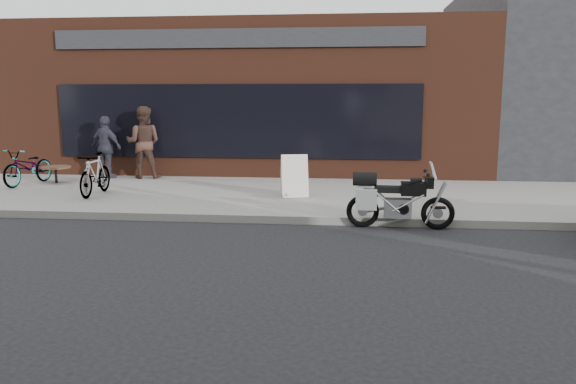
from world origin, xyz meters
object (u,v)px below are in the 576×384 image
object	(u,v)px
bicycle_rear	(95,174)
cafe_table	(56,168)
cafe_patron_left	(143,142)
bicycle_front	(28,167)
cafe_patron_right	(106,147)
motorcycle	(393,200)
sandwich_sign	(294,175)

from	to	relation	value
bicycle_rear	cafe_table	world-z (taller)	bicycle_rear
cafe_table	cafe_patron_left	size ratio (longest dim) A/B	0.39
bicycle_front	cafe_patron_right	size ratio (longest dim) A/B	1.03
bicycle_front	cafe_patron_right	world-z (taller)	cafe_patron_right
cafe_table	cafe_patron_right	xyz separation A→B (m)	(0.95, 1.00, 0.45)
cafe_table	cafe_patron_left	xyz separation A→B (m)	(1.95, 1.14, 0.58)
cafe_table	cafe_patron_left	distance (m)	2.33
motorcycle	bicycle_front	distance (m)	9.45
bicycle_front	cafe_patron_left	distance (m)	2.94
motorcycle	cafe_table	size ratio (longest dim) A/B	2.54
bicycle_rear	cafe_patron_left	distance (m)	2.82
bicycle_front	cafe_patron_right	xyz separation A→B (m)	(1.50, 1.32, 0.39)
motorcycle	cafe_patron_right	xyz separation A→B (m)	(-7.37, 4.57, 0.47)
motorcycle	cafe_patron_left	distance (m)	7.95
bicycle_front	sandwich_sign	size ratio (longest dim) A/B	1.86
cafe_patron_right	cafe_patron_left	bearing A→B (deg)	-151.35
cafe_patron_right	motorcycle	bearing A→B (deg)	168.78
bicycle_front	cafe_patron_left	world-z (taller)	cafe_patron_left
cafe_table	bicycle_rear	bearing A→B (deg)	-41.85
bicycle_front	cafe_table	distance (m)	0.63
cafe_table	cafe_patron_right	bearing A→B (deg)	46.42
motorcycle	sandwich_sign	xyz separation A→B (m)	(-2.01, 2.30, 0.09)
sandwich_sign	cafe_patron_right	xyz separation A→B (m)	(-5.36, 2.28, 0.38)
bicycle_rear	cafe_table	size ratio (longest dim) A/B	2.09
motorcycle	bicycle_rear	xyz separation A→B (m)	(-6.50, 1.94, 0.10)
bicycle_front	cafe_table	world-z (taller)	bicycle_front
bicycle_front	bicycle_rear	bearing A→B (deg)	-20.69
motorcycle	cafe_table	bearing A→B (deg)	159.12
motorcycle	cafe_table	distance (m)	9.06
bicycle_front	bicycle_rear	distance (m)	2.71
cafe_patron_right	bicycle_rear	bearing A→B (deg)	128.94
bicycle_front	bicycle_rear	size ratio (longest dim) A/B	1.10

